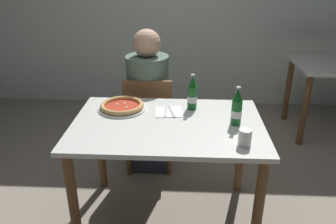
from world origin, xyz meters
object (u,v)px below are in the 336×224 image
paper_cup (245,137)px  dining_table_main (168,138)px  diner_seated (148,105)px  beer_bottle_left (192,95)px  pizza_margherita_near (122,106)px  beer_bottle_center (237,109)px  dining_table_background (333,79)px  napkin_with_cutlery (169,112)px  chair_behind_table (148,119)px

paper_cup → dining_table_main: bearing=149.2°
diner_seated → beer_bottle_left: (0.35, -0.44, 0.27)m
pizza_margherita_near → beer_bottle_left: bearing=3.8°
diner_seated → dining_table_main: bearing=-73.5°
dining_table_main → beer_bottle_center: beer_bottle_center is taller
dining_table_background → paper_cup: (-1.16, -1.67, 0.21)m
diner_seated → beer_bottle_left: bearing=-51.2°
pizza_margherita_near → paper_cup: (0.76, -0.45, 0.03)m
dining_table_background → pizza_margherita_near: (-1.92, -1.22, 0.18)m
paper_cup → beer_bottle_center: bearing=93.2°
dining_table_background → pizza_margherita_near: pizza_margherita_near is taller
beer_bottle_left → beer_bottle_center: (0.27, -0.23, 0.00)m
dining_table_main → dining_table_background: (1.60, 1.41, -0.04)m
pizza_margherita_near → diner_seated: bearing=74.9°
pizza_margherita_near → beer_bottle_center: beer_bottle_center is taller
pizza_margherita_near → paper_cup: size_ratio=3.43×
paper_cup → dining_table_background: bearing=55.2°
pizza_margherita_near → napkin_with_cutlery: 0.32m
napkin_with_cutlery → diner_seated: bearing=111.3°
dining_table_background → paper_cup: paper_cup is taller
beer_bottle_center → paper_cup: 0.27m
dining_table_main → beer_bottle_center: size_ratio=4.86×
chair_behind_table → beer_bottle_center: (0.61, -0.61, 0.37)m
dining_table_main → chair_behind_table: bearing=107.5°
chair_behind_table → paper_cup: chair_behind_table is taller
diner_seated → beer_bottle_center: diner_seated is taller
dining_table_main → dining_table_background: same height
diner_seated → napkin_with_cutlery: size_ratio=6.14×
chair_behind_table → napkin_with_cutlery: chair_behind_table is taller
chair_behind_table → dining_table_background: (1.79, 0.80, 0.11)m
beer_bottle_center → napkin_with_cutlery: bearing=159.1°
chair_behind_table → beer_bottle_center: 0.94m
chair_behind_table → beer_bottle_left: (0.35, -0.39, 0.37)m
beer_bottle_center → diner_seated: bearing=133.1°
chair_behind_table → napkin_with_cutlery: 0.56m
dining_table_main → chair_behind_table: (-0.19, 0.61, -0.15)m
diner_seated → chair_behind_table: bearing=-85.4°
beer_bottle_center → napkin_with_cutlery: size_ratio=1.25×
chair_behind_table → pizza_margherita_near: 0.52m
chair_behind_table → napkin_with_cutlery: bearing=109.7°
dining_table_background → beer_bottle_left: 1.89m
diner_seated → paper_cup: 1.14m
chair_behind_table → beer_bottle_left: beer_bottle_left is taller
beer_bottle_center → dining_table_main: bearing=179.8°
chair_behind_table → diner_seated: diner_seated is taller
dining_table_background → napkin_with_cutlery: napkin_with_cutlery is taller
dining_table_main → beer_bottle_left: size_ratio=4.86×
chair_behind_table → napkin_with_cutlery: (0.19, -0.45, 0.27)m
beer_bottle_center → paper_cup: size_ratio=2.60×
beer_bottle_left → paper_cup: bearing=-59.8°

